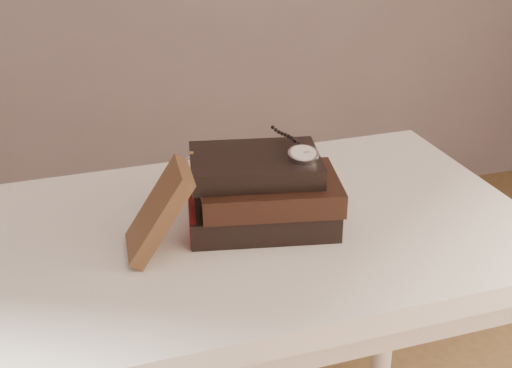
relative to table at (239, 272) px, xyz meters
name	(u,v)px	position (x,y,z in m)	size (l,w,h in m)	color
table	(239,272)	(0.00, 0.00, 0.00)	(1.00, 0.60, 0.75)	white
book_stack	(263,193)	(0.04, 0.00, 0.15)	(0.27, 0.22, 0.12)	black
journal	(159,212)	(-0.14, -0.04, 0.17)	(0.02, 0.10, 0.16)	#412819
pocket_watch	(302,153)	(0.10, -0.02, 0.22)	(0.06, 0.16, 0.02)	silver
eyeglasses	(207,168)	(-0.03, 0.10, 0.16)	(0.12, 0.14, 0.05)	silver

